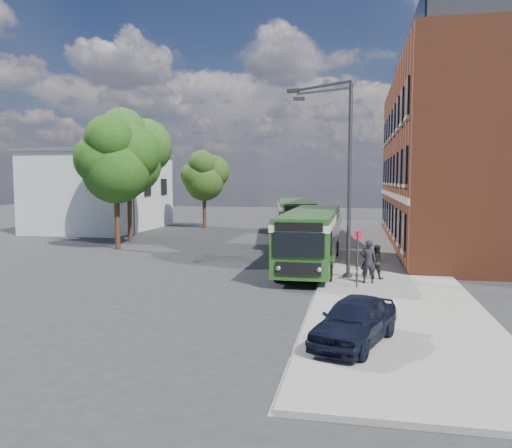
% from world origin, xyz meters
% --- Properties ---
extents(ground, '(120.00, 120.00, 0.00)m').
position_xyz_m(ground, '(0.00, 0.00, 0.00)').
color(ground, '#28292B').
rests_on(ground, ground).
extents(pavement, '(6.00, 48.00, 0.15)m').
position_xyz_m(pavement, '(7.00, 8.00, 0.07)').
color(pavement, gray).
rests_on(pavement, ground).
extents(kerb_line, '(0.12, 48.00, 0.01)m').
position_xyz_m(kerb_line, '(3.95, 8.00, 0.01)').
color(kerb_line, beige).
rests_on(kerb_line, ground).
extents(brick_office, '(12.10, 26.00, 14.20)m').
position_xyz_m(brick_office, '(14.00, 12.00, 6.97)').
color(brick_office, brown).
rests_on(brick_office, ground).
extents(white_building, '(9.40, 13.40, 7.30)m').
position_xyz_m(white_building, '(-18.00, 18.00, 3.66)').
color(white_building, silver).
rests_on(white_building, ground).
extents(flagpole, '(0.95, 0.10, 9.00)m').
position_xyz_m(flagpole, '(-12.45, 13.00, 4.94)').
color(flagpole, '#383A3D').
rests_on(flagpole, ground).
extents(street_lamp, '(2.96, 2.38, 9.00)m').
position_xyz_m(street_lamp, '(4.84, -2.00, 4.79)').
color(street_lamp, '#383A3D').
rests_on(street_lamp, ground).
extents(bus_stop_sign, '(0.35, 0.08, 2.52)m').
position_xyz_m(bus_stop_sign, '(5.60, -4.20, 1.51)').
color(bus_stop_sign, '#383A3D').
rests_on(bus_stop_sign, ground).
extents(bus_front, '(2.65, 12.45, 3.02)m').
position_xyz_m(bus_front, '(3.20, 1.32, 1.83)').
color(bus_front, '#24551A').
rests_on(bus_front, ground).
extents(bus_rear, '(4.62, 12.78, 3.02)m').
position_xyz_m(bus_rear, '(0.60, 14.92, 1.83)').
color(bus_rear, '#28511B').
rests_on(bus_rear, ground).
extents(parked_car, '(2.72, 4.09, 1.29)m').
position_xyz_m(parked_car, '(5.54, -11.61, 0.80)').
color(parked_car, black).
rests_on(parked_car, pavement).
extents(pedestrian_a, '(0.73, 0.50, 1.91)m').
position_xyz_m(pedestrian_a, '(6.08, -3.23, 1.11)').
color(pedestrian_a, black).
rests_on(pedestrian_a, pavement).
extents(pedestrian_b, '(0.95, 0.88, 1.56)m').
position_xyz_m(pedestrian_b, '(6.47, -2.10, 0.93)').
color(pedestrian_b, black).
rests_on(pedestrian_b, pavement).
extents(tree_left, '(5.24, 4.98, 8.85)m').
position_xyz_m(tree_left, '(-10.10, 5.41, 6.01)').
color(tree_left, '#372214').
rests_on(tree_left, ground).
extents(tree_mid, '(5.90, 5.61, 9.96)m').
position_xyz_m(tree_mid, '(-11.46, 10.16, 6.76)').
color(tree_mid, '#372214').
rests_on(tree_mid, ground).
extents(tree_right, '(4.46, 4.24, 7.53)m').
position_xyz_m(tree_right, '(-8.96, 21.25, 5.11)').
color(tree_right, '#372214').
rests_on(tree_right, ground).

